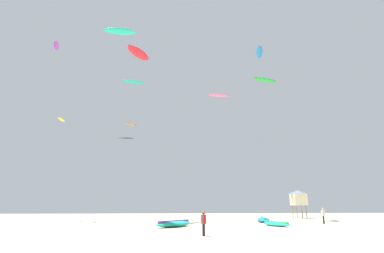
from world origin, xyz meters
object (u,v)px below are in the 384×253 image
(person_midground, at_px, (323,215))
(kite_grounded_mid, at_px, (276,224))
(kite_aloft_2, at_px, (56,46))
(kite_aloft_9, at_px, (138,53))
(person_foreground, at_px, (204,222))
(kite_aloft_3, at_px, (134,82))
(kite_grounded_near, at_px, (263,220))
(kite_aloft_4, at_px, (131,124))
(kite_aloft_5, at_px, (265,80))
(kite_aloft_0, at_px, (61,120))
(kite_grounded_far, at_px, (174,224))
(lifeguard_tower, at_px, (298,198))
(kite_aloft_7, at_px, (219,96))
(kite_aloft_1, at_px, (120,31))
(kite_aloft_8, at_px, (126,138))
(kite_aloft_6, at_px, (259,52))

(person_midground, xyz_separation_m, kite_grounded_mid, (-6.37, -3.12, -0.75))
(kite_aloft_2, height_order, kite_aloft_9, kite_aloft_2)
(person_foreground, distance_m, kite_aloft_2, 36.25)
(kite_aloft_2, distance_m, kite_aloft_3, 13.72)
(kite_grounded_near, height_order, kite_aloft_3, kite_aloft_3)
(kite_grounded_mid, bearing_deg, person_midground, 26.14)
(kite_aloft_4, relative_size, kite_aloft_5, 0.54)
(kite_aloft_0, distance_m, kite_aloft_2, 10.96)
(kite_grounded_far, bearing_deg, lifeguard_tower, 41.21)
(kite_aloft_2, bearing_deg, kite_aloft_7, 13.56)
(kite_grounded_near, bearing_deg, kite_aloft_3, 141.74)
(kite_aloft_4, bearing_deg, kite_grounded_mid, -52.08)
(kite_aloft_3, bearing_deg, kite_aloft_1, -88.86)
(kite_aloft_8, bearing_deg, kite_aloft_6, -0.18)
(kite_grounded_near, distance_m, lifeguard_tower, 13.36)
(kite_aloft_7, bearing_deg, kite_aloft_4, 167.79)
(person_midground, relative_size, lifeguard_tower, 0.40)
(kite_grounded_mid, bearing_deg, kite_grounded_far, -179.63)
(person_midground, distance_m, kite_grounded_mid, 7.13)
(person_midground, xyz_separation_m, kite_grounded_far, (-16.10, -3.19, -0.68))
(kite_aloft_9, bearing_deg, kite_aloft_3, 98.09)
(kite_grounded_near, height_order, lifeguard_tower, lifeguard_tower)
(kite_grounded_mid, xyz_separation_m, kite_aloft_6, (3.39, 12.25, 24.41))
(kite_aloft_6, height_order, kite_aloft_9, kite_aloft_6)
(lifeguard_tower, height_order, kite_aloft_5, kite_aloft_5)
(kite_grounded_far, bearing_deg, kite_grounded_mid, 0.37)
(kite_aloft_0, relative_size, kite_aloft_4, 1.06)
(kite_aloft_0, xyz_separation_m, kite_aloft_4, (8.53, 8.64, 1.75))
(person_foreground, height_order, kite_grounded_far, person_foreground)
(lifeguard_tower, distance_m, kite_aloft_0, 36.45)
(kite_aloft_5, xyz_separation_m, kite_aloft_8, (-19.11, 2.90, -7.98))
(kite_grounded_mid, xyz_separation_m, kite_grounded_far, (-9.73, -0.06, 0.07))
(lifeguard_tower, distance_m, kite_aloft_5, 18.81)
(kite_aloft_1, distance_m, kite_aloft_7, 22.03)
(kite_aloft_2, height_order, kite_aloft_5, kite_aloft_2)
(kite_aloft_2, bearing_deg, kite_aloft_3, 41.54)
(kite_grounded_near, distance_m, kite_grounded_mid, 7.39)
(kite_aloft_7, height_order, kite_aloft_9, kite_aloft_9)
(kite_grounded_mid, distance_m, kite_aloft_6, 27.52)
(kite_grounded_mid, relative_size, kite_aloft_6, 0.98)
(kite_aloft_6, relative_size, kite_aloft_7, 1.10)
(kite_aloft_1, xyz_separation_m, kite_aloft_8, (-0.18, 11.49, -9.48))
(kite_aloft_3, xyz_separation_m, kite_aloft_5, (19.33, -11.60, -3.69))
(kite_grounded_far, distance_m, kite_aloft_7, 27.35)
(kite_grounded_near, distance_m, kite_aloft_0, 29.44)
(lifeguard_tower, relative_size, kite_aloft_1, 1.17)
(person_foreground, distance_m, kite_aloft_3, 37.84)
(kite_aloft_0, relative_size, kite_aloft_2, 0.76)
(kite_grounded_near, bearing_deg, kite_aloft_2, 170.42)
(kite_aloft_9, bearing_deg, kite_aloft_5, 3.79)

